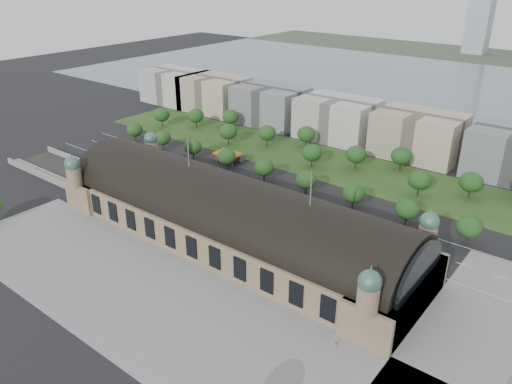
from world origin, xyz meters
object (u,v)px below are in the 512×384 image
Objects in this scene: parked_car_0 at (158,176)px; bus_east at (294,216)px; traffic_car_4 at (260,202)px; traffic_car_0 at (105,146)px; parked_car_2 at (158,180)px; parked_car_1 at (156,180)px; parked_car_4 at (203,192)px; pedestrian_0 at (336,345)px; petrol_station at (234,156)px; traffic_car_3 at (244,180)px; bus_west at (242,198)px; parked_car_3 at (205,197)px; traffic_car_1 at (171,163)px; parked_car_5 at (194,193)px; parked_car_6 at (205,192)px; traffic_car_5 at (374,225)px; bus_mid at (265,202)px.

bus_east reaches higher than parked_car_0.
traffic_car_4 is 0.82× the size of parked_car_0.
traffic_car_0 reaches higher than parked_car_2.
parked_car_1 is (2.74, -4.00, -0.11)m from parked_car_0.
parked_car_4 is 111.79m from pedestrian_0.
traffic_car_4 is at bearing 79.58° from parked_car_2.
petrol_station is 29.10m from traffic_car_3.
pedestrian_0 is at bearing -38.41° from petrol_station.
traffic_car_3 is at bearing 32.23° from bus_west.
parked_car_3 is at bearing 157.58° from pedestrian_0.
traffic_car_0 is at bearing -118.04° from parked_car_4.
parked_car_4 is at bearing 65.45° from parked_car_1.
petrol_station is 3.07× the size of parked_car_0.
traffic_car_4 is 0.75× the size of parked_car_4.
petrol_station is 2.86× the size of traffic_car_1.
parked_car_6 is at bearing 108.96° from parked_car_5.
parked_car_2 is at bearing -102.64° from parked_car_4.
bus_west is at bearing 79.09° from parked_car_3.
traffic_car_1 is 41.72m from parked_car_5.
bus_mid reaches higher than traffic_car_5.
traffic_car_5 is 1.06× the size of parked_car_3.
parked_car_1 is 29.66m from parked_car_6.
bus_west reaches higher than parked_car_6.
parked_car_5 is 34.57m from bus_mid.
traffic_car_1 reaches higher than traffic_car_5.
pedestrian_0 is (94.77, -47.45, 0.26)m from parked_car_3.
traffic_car_1 is at bearing 80.96° from bus_east.
bus_mid reaches higher than parked_car_0.
parked_car_3 is at bearing 169.72° from traffic_car_3.
pedestrian_0 is (98.25, -51.19, 0.13)m from parked_car_6.
bus_east reaches higher than parked_car_1.
parked_car_4 is (-27.40, -7.54, 0.18)m from traffic_car_4.
parked_car_5 is at bearing 111.70° from bus_mid.
parked_car_3 is at bearing 62.30° from parked_car_5.
bus_mid is at bearing -79.40° from bus_west.
traffic_car_1 is at bearing -150.85° from parked_car_6.
parked_car_1 is at bearing -128.22° from parked_car_3.
traffic_car_0 is 0.37× the size of bus_west.
traffic_car_1 is 1.07× the size of parked_car_0.
bus_east is (78.65, 4.11, 0.98)m from parked_car_0.
parked_car_6 is (3.50, 4.00, 0.05)m from parked_car_5.
traffic_car_3 is 25.39m from traffic_car_4.
traffic_car_4 is 50.35m from traffic_car_5.
traffic_car_3 is 22.57m from parked_car_6.
traffic_car_0 is at bearing -157.75° from petrol_station.
parked_car_4 is at bearing -167.77° from parked_car_3.
petrol_station is 54.40m from traffic_car_4.
traffic_car_5 is 74.60m from pedestrian_0.
parked_car_3 reaches higher than traffic_car_4.
bus_west reaches higher than traffic_car_5.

